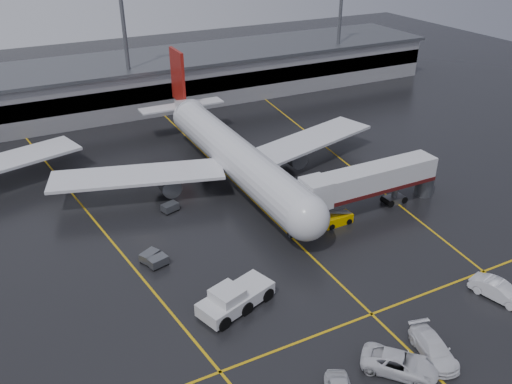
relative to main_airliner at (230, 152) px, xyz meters
name	(u,v)px	position (x,y,z in m)	size (l,w,h in m)	color
ground	(263,210)	(0.00, -9.70, -4.21)	(220.00, 220.00, 0.00)	black
apron_line_centre	(263,210)	(0.00, -9.70, -4.20)	(0.25, 90.00, 0.02)	gold
apron_line_stop	(372,314)	(0.00, -31.70, -4.20)	(60.00, 0.25, 0.02)	gold
apron_line_left	(86,210)	(-20.00, 0.30, -4.20)	(0.25, 70.00, 0.02)	gold
apron_line_right	(336,155)	(18.00, 0.30, -4.20)	(0.25, 70.00, 0.02)	gold
terminal	(148,81)	(0.00, 38.23, 0.11)	(122.00, 19.00, 8.60)	gray
light_mast_mid	(125,35)	(-5.00, 32.30, 10.27)	(3.00, 1.20, 25.45)	#595B60
light_mast_right	(340,15)	(40.00, 32.30, 10.27)	(3.00, 1.20, 25.45)	#595B60
main_airliner	(230,152)	(0.00, 0.00, 0.00)	(48.80, 45.60, 14.10)	silver
jet_bridge	(371,182)	(11.87, -15.70, -0.28)	(19.90, 3.40, 6.05)	silver
pushback_tractor	(234,299)	(-11.10, -25.01, -3.12)	(8.22, 5.34, 2.73)	silver
belt_loader	(337,219)	(6.39, -16.70, -3.61)	(3.87, 1.90, 2.42)	#D8A200
service_van_a	(400,363)	(-2.39, -38.27, -3.34)	(2.87, 6.23, 1.73)	silver
service_van_b	(434,348)	(1.33, -38.24, -3.39)	(2.30, 5.66, 1.64)	white
service_van_c	(499,291)	(12.38, -35.40, -3.30)	(1.92, 5.51, 1.81)	silver
baggage_cart_a	(158,261)	(-15.50, -15.22, -3.58)	(2.27, 1.77, 1.12)	#595B60
baggage_cart_b	(150,256)	(-15.99, -13.92, -3.58)	(2.38, 2.11, 1.12)	#595B60
baggage_cart_c	(170,207)	(-10.58, -4.75, -3.58)	(2.30, 1.84, 1.12)	#595B60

